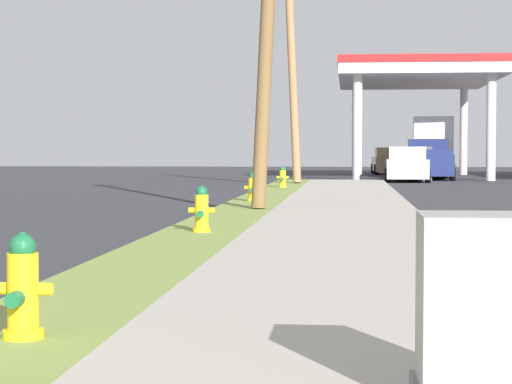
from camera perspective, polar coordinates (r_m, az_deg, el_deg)
The scene contains 12 objects.
fire_hydrant_nearest at distance 7.10m, azimuth -13.34°, elevation -5.66°, with size 0.42×0.38×0.74m.
fire_hydrant_second at distance 15.83m, azimuth -3.17°, elevation -1.15°, with size 0.42×0.38×0.74m.
fire_hydrant_third at distance 25.28m, azimuth -0.20°, elevation 0.20°, with size 0.42×0.37×0.74m.
fire_hydrant_fourth at distance 34.65m, azimuth 1.55°, elevation 0.81°, with size 0.42×0.37×0.74m.
utility_pole_midground at distance 22.56m, azimuth 0.70°, elevation 10.78°, with size 0.96×1.58×9.01m.
utility_pole_background at distance 39.58m, azimuth 2.12°, elevation 6.96°, with size 0.95×2.11×8.69m.
utility_cabinet at distance 5.34m, azimuth 12.24°, elevation -6.95°, with size 0.59×0.66×0.98m.
car_silver_by_near_pump at distance 45.05m, azimuth 8.71°, elevation 1.51°, with size 2.06×4.55×1.57m.
car_tan_by_far_pump at distance 59.02m, azimuth 7.70°, elevation 1.74°, with size 2.06×4.55×1.57m.
truck_white_at_forecourt at distance 52.51m, azimuth 10.16°, elevation 2.47°, with size 2.46×6.50×3.11m.
truck_navy_on_apron at distance 48.82m, azimuth 9.95°, elevation 1.80°, with size 2.18×5.42×1.97m.
truck_red_at_far_bay at distance 55.02m, azimuth 9.95°, elevation 1.87°, with size 2.13×5.40×1.97m.
Camera 1 is at (3.07, -3.85, 1.44)m, focal length 69.18 mm.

